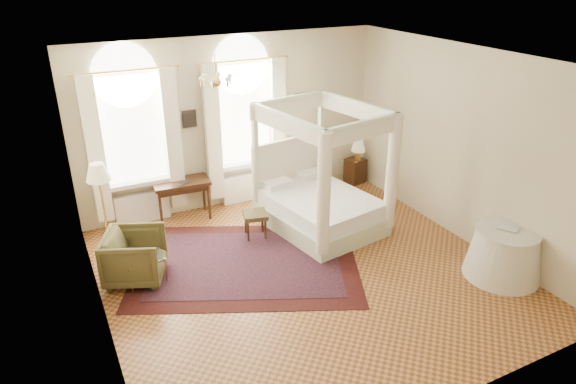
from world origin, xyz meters
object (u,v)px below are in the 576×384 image
object	(u,v)px
side_table	(504,254)
canopy_bed	(321,202)
armchair	(135,256)
floor_lamp	(98,177)
writing_desk	(182,187)
coffee_table	(144,260)
nightstand	(355,171)
stool	(255,217)

from	to	relation	value
side_table	canopy_bed	bearing A→B (deg)	123.01
armchair	side_table	world-z (taller)	armchair
floor_lamp	canopy_bed	bearing A→B (deg)	-15.27
floor_lamp	side_table	world-z (taller)	floor_lamp
writing_desk	coffee_table	xyz separation A→B (m)	(-1.13, -1.80, -0.28)
canopy_bed	writing_desk	bearing A→B (deg)	145.62
nightstand	writing_desk	distance (m)	3.90
writing_desk	armchair	bearing A→B (deg)	-126.55
stool	coffee_table	bearing A→B (deg)	-165.33
stool	nightstand	bearing A→B (deg)	23.24
stool	side_table	world-z (taller)	side_table
canopy_bed	nightstand	bearing A→B (deg)	40.54
coffee_table	side_table	bearing A→B (deg)	-24.89
armchair	floor_lamp	distance (m)	1.51
nightstand	coffee_table	world-z (taller)	nightstand
coffee_table	stool	bearing A→B (deg)	14.67
stool	floor_lamp	size ratio (longest dim) A/B	0.32
writing_desk	side_table	bearing A→B (deg)	-46.78
canopy_bed	armchair	bearing A→B (deg)	-176.86
coffee_table	floor_lamp	distance (m)	1.65
writing_desk	coffee_table	bearing A→B (deg)	-122.04
stool	coffee_table	world-z (taller)	stool
armchair	floor_lamp	xyz separation A→B (m)	(-0.23, 1.17, 0.92)
canopy_bed	side_table	bearing A→B (deg)	-56.99
writing_desk	nightstand	bearing A→B (deg)	0.00
nightstand	stool	distance (m)	3.20
armchair	floor_lamp	size ratio (longest dim) A/B	0.56
stool	armchair	world-z (taller)	armchair
stool	floor_lamp	distance (m)	2.69
canopy_bed	stool	distance (m)	1.24
nightstand	stool	xyz separation A→B (m)	(-2.94, -1.26, 0.12)
coffee_table	canopy_bed	bearing A→B (deg)	5.73
nightstand	stool	world-z (taller)	nightstand
writing_desk	coffee_table	distance (m)	2.15
side_table	armchair	bearing A→B (deg)	154.22
canopy_bed	armchair	size ratio (longest dim) A/B	2.68
nightstand	armchair	size ratio (longest dim) A/B	0.63
canopy_bed	stool	world-z (taller)	canopy_bed
coffee_table	floor_lamp	xyz separation A→B (m)	(-0.33, 1.32, 0.94)
canopy_bed	writing_desk	xyz separation A→B (m)	(-2.15, 1.47, 0.14)
canopy_bed	armchair	world-z (taller)	canopy_bed
canopy_bed	coffee_table	world-z (taller)	canopy_bed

